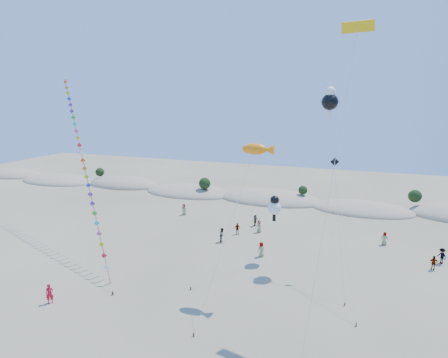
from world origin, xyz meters
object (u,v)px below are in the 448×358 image
Objects in this scene: parafoil_kite at (357,32)px; kite_train at (81,154)px; flyer_foreground at (50,294)px; fish_kite at (258,150)px.

kite_train is at bearing 170.77° from parafoil_kite.
kite_train is 18.51m from flyer_foreground.
kite_train is 24.38m from fish_kite.
fish_kite is at bearing -11.37° from kite_train.
fish_kite reaches higher than flyer_foreground.
fish_kite is 7.68× the size of flyer_foreground.
kite_train is at bearing 77.93° from flyer_foreground.
fish_kite is at bearing -11.71° from flyer_foreground.
fish_kite is (23.79, -4.79, 2.32)m from kite_train.
parafoil_kite is at bearing -9.23° from kite_train.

